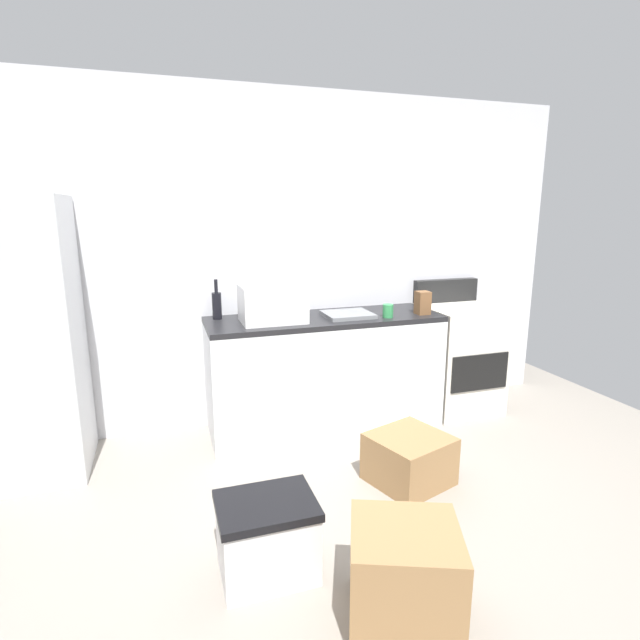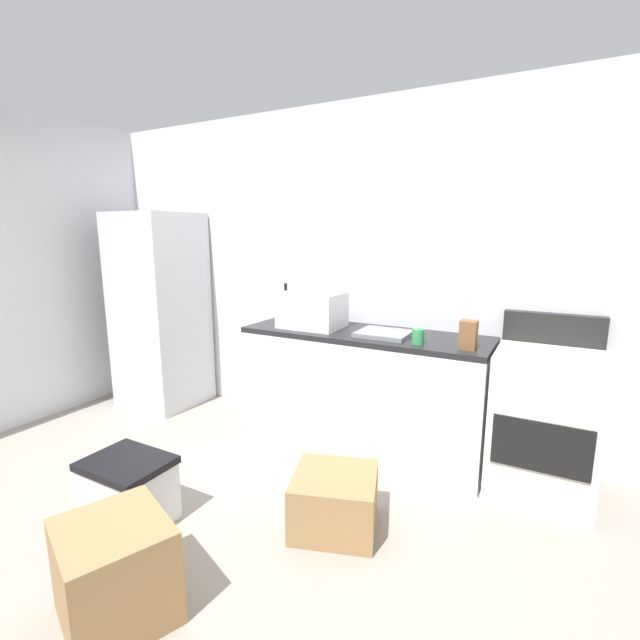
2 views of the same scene
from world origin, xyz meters
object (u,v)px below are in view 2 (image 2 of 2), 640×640
refrigerator (160,311)px  storage_bin (129,491)px  coffee_mug (418,337)px  microwave (312,310)px  cardboard_box_small (335,501)px  cardboard_box_medium (116,571)px  stove_oven (544,420)px  wine_bottle (286,306)px  knife_block (468,335)px

refrigerator → storage_bin: refrigerator is taller
coffee_mug → refrigerator: bearing=177.2°
microwave → cardboard_box_small: (0.66, -0.92, -0.88)m
cardboard_box_medium → microwave: bearing=93.6°
stove_oven → microwave: microwave is taller
coffee_mug → cardboard_box_small: coffee_mug is taller
cardboard_box_small → wine_bottle: bearing=132.4°
wine_bottle → cardboard_box_small: 1.76m
stove_oven → knife_block: bearing=-161.8°
wine_bottle → cardboard_box_small: bearing=-47.6°
refrigerator → knife_block: (2.81, -0.10, 0.09)m
microwave → coffee_mug: (0.87, -0.13, -0.09)m
refrigerator → storage_bin: bearing=-48.4°
coffee_mug → knife_block: size_ratio=0.56×
stove_oven → refrigerator: bearing=-179.0°
stove_oven → coffee_mug: 0.93m
coffee_mug → cardboard_box_medium: coffee_mug is taller
refrigerator → coffee_mug: 2.50m
microwave → storage_bin: microwave is taller
wine_bottle → knife_block: size_ratio=1.67×
wine_bottle → knife_block: wine_bottle is taller
knife_block → cardboard_box_medium: size_ratio=0.40×
refrigerator → storage_bin: size_ratio=3.90×
cardboard_box_small → storage_bin: 1.15m
knife_block → cardboard_box_medium: knife_block is taller
stove_oven → storage_bin: stove_oven is taller
wine_bottle → storage_bin: wine_bottle is taller
stove_oven → coffee_mug: bearing=-167.1°
knife_block → coffee_mug: bearing=-175.4°
refrigerator → microwave: refrigerator is taller
refrigerator → cardboard_box_medium: 2.66m
wine_bottle → cardboard_box_medium: bearing=-76.7°
wine_bottle → cardboard_box_medium: wine_bottle is taller
stove_oven → cardboard_box_medium: size_ratio=2.44×
wine_bottle → refrigerator: bearing=-169.7°
stove_oven → wine_bottle: size_ratio=3.67×
knife_block → cardboard_box_small: knife_block is taller
stove_oven → storage_bin: 2.51m
knife_block → stove_oven: bearing=18.2°
stove_oven → microwave: size_ratio=2.39×
knife_block → wine_bottle: bearing=168.2°
stove_oven → cardboard_box_small: (-0.98, -0.96, -0.31)m
microwave → coffee_mug: size_ratio=4.60×
microwave → cardboard_box_medium: 2.06m
microwave → knife_block: microwave is taller
refrigerator → stove_oven: size_ratio=1.63×
microwave → storage_bin: 1.71m
microwave → stove_oven: bearing=1.5°
cardboard_box_medium → storage_bin: bearing=137.3°
microwave → cardboard_box_small: size_ratio=1.02×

